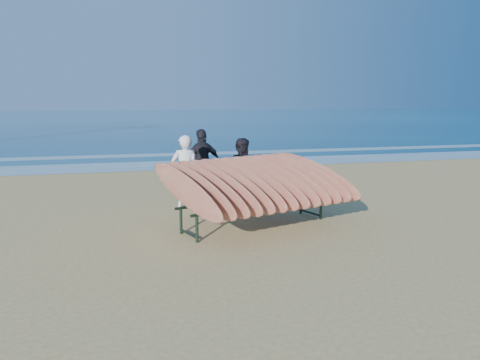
{
  "coord_description": "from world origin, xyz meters",
  "views": [
    {
      "loc": [
        -2.28,
        -8.02,
        2.53
      ],
      "look_at": [
        0.0,
        0.8,
        0.95
      ],
      "focal_mm": 35.0,
      "sensor_mm": 36.0,
      "label": 1
    }
  ],
  "objects_px": {
    "person_white": "(185,172)",
    "person_dark_b": "(203,164)",
    "surfboard_rack": "(255,182)",
    "person_dark_a": "(244,172)"
  },
  "relations": [
    {
      "from": "person_white",
      "to": "person_dark_b",
      "type": "xyz_separation_m",
      "value": [
        0.6,
        1.06,
        0.03
      ]
    },
    {
      "from": "surfboard_rack",
      "to": "person_white",
      "type": "distance_m",
      "value": 2.29
    },
    {
      "from": "person_white",
      "to": "person_dark_a",
      "type": "height_order",
      "value": "person_white"
    },
    {
      "from": "person_dark_a",
      "to": "person_white",
      "type": "bearing_deg",
      "value": 135.17
    },
    {
      "from": "person_white",
      "to": "surfboard_rack",
      "type": "bearing_deg",
      "value": 121.46
    },
    {
      "from": "person_white",
      "to": "person_dark_b",
      "type": "bearing_deg",
      "value": -117.37
    },
    {
      "from": "surfboard_rack",
      "to": "person_white",
      "type": "xyz_separation_m",
      "value": [
        -1.12,
        1.99,
        -0.05
      ]
    },
    {
      "from": "person_white",
      "to": "person_dark_b",
      "type": "relative_size",
      "value": 0.96
    },
    {
      "from": "surfboard_rack",
      "to": "person_dark_a",
      "type": "xyz_separation_m",
      "value": [
        0.27,
        1.88,
        -0.09
      ]
    },
    {
      "from": "surfboard_rack",
      "to": "person_dark_a",
      "type": "bearing_deg",
      "value": 63.46
    }
  ]
}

